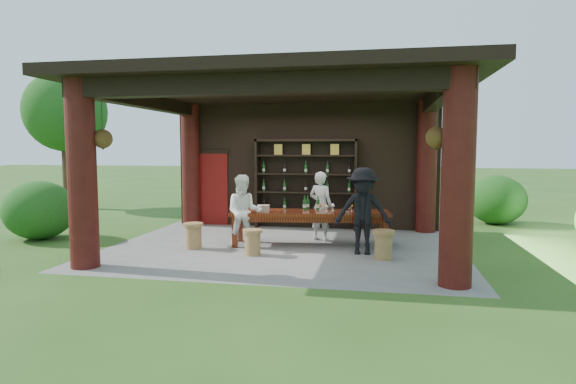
% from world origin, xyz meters
% --- Properties ---
extents(ground, '(90.00, 90.00, 0.00)m').
position_xyz_m(ground, '(0.00, 0.00, 0.00)').
color(ground, '#2D5119').
rests_on(ground, ground).
extents(pavilion, '(7.50, 6.00, 3.60)m').
position_xyz_m(pavilion, '(-0.01, 0.43, 2.13)').
color(pavilion, slate).
rests_on(pavilion, ground).
extents(wine_shelf, '(2.67, 0.41, 2.35)m').
position_xyz_m(wine_shelf, '(0.08, 2.45, 1.18)').
color(wine_shelf, black).
rests_on(wine_shelf, ground).
extents(tasting_table, '(3.51, 1.30, 0.75)m').
position_xyz_m(tasting_table, '(0.51, 0.29, 0.63)').
color(tasting_table, '#53130B').
rests_on(tasting_table, ground).
extents(stool_near_left, '(0.39, 0.39, 0.51)m').
position_xyz_m(stool_near_left, '(-0.47, -0.90, 0.27)').
color(stool_near_left, olive).
rests_on(stool_near_left, ground).
extents(stool_near_right, '(0.42, 0.42, 0.56)m').
position_xyz_m(stool_near_right, '(2.08, -0.78, 0.30)').
color(stool_near_right, olive).
rests_on(stool_near_right, ground).
extents(stool_far_left, '(0.41, 0.41, 0.55)m').
position_xyz_m(stool_far_left, '(-1.85, -0.54, 0.29)').
color(stool_far_left, olive).
rests_on(stool_far_left, ground).
extents(host, '(0.68, 0.58, 1.59)m').
position_xyz_m(host, '(0.67, 0.89, 0.79)').
color(host, silver).
rests_on(host, ground).
extents(guest_woman, '(0.88, 0.76, 1.56)m').
position_xyz_m(guest_woman, '(-0.81, -0.31, 0.78)').
color(guest_woman, white).
rests_on(guest_woman, ground).
extents(guest_man, '(1.15, 0.69, 1.74)m').
position_xyz_m(guest_man, '(1.67, -0.39, 0.87)').
color(guest_man, black).
rests_on(guest_man, ground).
extents(table_bottles, '(0.38, 0.18, 0.31)m').
position_xyz_m(table_bottles, '(0.47, 0.59, 0.90)').
color(table_bottles, '#194C1E').
rests_on(table_bottles, tasting_table).
extents(table_glasses, '(1.00, 0.39, 0.15)m').
position_xyz_m(table_glasses, '(1.09, 0.41, 0.82)').
color(table_glasses, silver).
rests_on(table_glasses, tasting_table).
extents(napkin_basket, '(0.28, 0.21, 0.14)m').
position_xyz_m(napkin_basket, '(-0.48, 0.05, 0.82)').
color(napkin_basket, '#BF6672').
rests_on(napkin_basket, tasting_table).
extents(shrubs, '(14.89, 8.94, 1.36)m').
position_xyz_m(shrubs, '(1.33, 0.01, 0.56)').
color(shrubs, '#194C14').
rests_on(shrubs, ground).
extents(trees, '(20.97, 11.01, 4.80)m').
position_xyz_m(trees, '(3.25, 1.84, 3.37)').
color(trees, '#3F2819').
rests_on(trees, ground).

